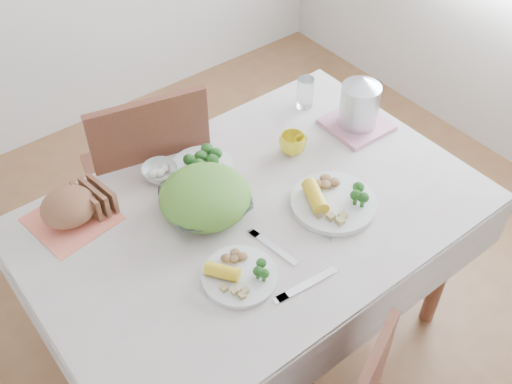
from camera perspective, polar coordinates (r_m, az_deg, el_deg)
floor at (r=2.61m, az=-0.08°, el=-13.37°), size 3.60×3.60×0.00m
dining_table at (r=2.31m, az=-0.09°, el=-8.41°), size 1.40×0.90×0.75m
tablecloth at (r=2.01m, az=-0.10°, el=-1.86°), size 1.50×1.00×0.01m
chair_far at (r=2.59m, az=-10.32°, el=1.10°), size 0.55×0.55×1.01m
salad_bowl at (r=1.99m, az=-4.81°, el=-1.03°), size 0.34×0.34×0.07m
dinner_plate_left at (r=1.82m, az=-1.56°, el=-8.01°), size 0.28×0.28×0.02m
dinner_plate_right at (r=2.03m, az=7.36°, el=-1.06°), size 0.41×0.41×0.02m
broccoli_plate at (r=2.16m, az=-5.19°, el=2.29°), size 0.28×0.28×0.02m
napkin at (r=2.07m, az=-17.10°, el=-2.45°), size 0.29×0.29×0.00m
bread_loaf at (r=2.03m, az=-17.42°, el=-1.37°), size 0.24×0.23×0.11m
fruit_bowl at (r=2.14m, az=-9.15°, el=1.90°), size 0.13×0.13×0.04m
yellow_mug at (r=2.21m, az=3.48°, el=4.61°), size 0.13×0.13×0.08m
glass_tumbler at (r=2.42m, az=4.70°, el=9.43°), size 0.09×0.09×0.13m
pink_tray at (r=2.37m, az=9.54°, el=6.35°), size 0.23×0.23×0.02m
electric_kettle at (r=2.31m, az=9.87°, el=8.55°), size 0.19×0.19×0.21m
fork_left at (r=1.90m, az=1.66°, el=-5.27°), size 0.05×0.20×0.00m
fork_right at (r=1.99m, az=6.45°, el=-2.74°), size 0.12×0.16×0.00m
knife at (r=1.82m, az=4.92°, el=-8.74°), size 0.22×0.05×0.00m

